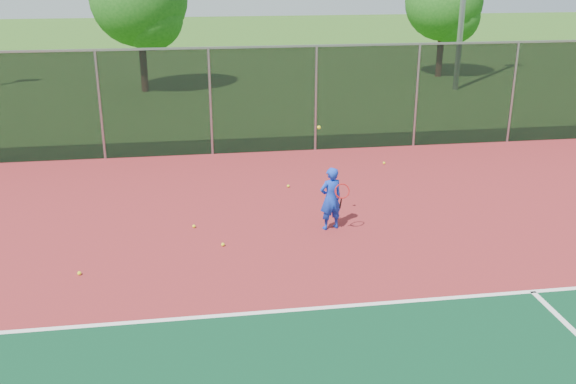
% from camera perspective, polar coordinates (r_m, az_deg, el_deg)
% --- Properties ---
extents(court_apron, '(30.00, 20.00, 0.02)m').
position_cam_1_polar(court_apron, '(10.05, 13.42, -12.24)').
color(court_apron, maroon).
rests_on(court_apron, ground).
extents(fence_back, '(30.00, 0.06, 3.03)m').
position_cam_1_polar(fence_back, '(18.54, 2.49, 8.38)').
color(fence_back, black).
rests_on(fence_back, court_apron).
extents(tennis_player, '(0.59, 0.63, 2.17)m').
position_cam_1_polar(tennis_player, '(13.11, 3.83, -0.56)').
color(tennis_player, '#153BC5').
rests_on(tennis_player, court_apron).
extents(practice_ball_0, '(0.07, 0.07, 0.07)m').
position_cam_1_polar(practice_ball_0, '(12.58, -5.81, -4.67)').
color(practice_ball_0, yellow).
rests_on(practice_ball_0, court_apron).
extents(practice_ball_1, '(0.07, 0.07, 0.07)m').
position_cam_1_polar(practice_ball_1, '(12.00, -18.05, -6.88)').
color(practice_ball_1, yellow).
rests_on(practice_ball_1, court_apron).
extents(practice_ball_2, '(0.07, 0.07, 0.07)m').
position_cam_1_polar(practice_ball_2, '(13.49, -8.36, -3.03)').
color(practice_ball_2, yellow).
rests_on(practice_ball_2, court_apron).
extents(practice_ball_3, '(0.07, 0.07, 0.07)m').
position_cam_1_polar(practice_ball_3, '(15.70, 0.02, 0.53)').
color(practice_ball_3, yellow).
rests_on(practice_ball_3, court_apron).
extents(practice_ball_4, '(0.07, 0.07, 0.07)m').
position_cam_1_polar(practice_ball_4, '(16.83, 4.15, 1.83)').
color(practice_ball_4, yellow).
rests_on(practice_ball_4, court_apron).
extents(practice_ball_5, '(0.07, 0.07, 0.07)m').
position_cam_1_polar(practice_ball_5, '(17.69, 8.53, 2.57)').
color(practice_ball_5, yellow).
rests_on(practice_ball_5, court_apron).
extents(tree_back_left, '(3.98, 3.98, 5.84)m').
position_cam_1_polar(tree_back_left, '(27.75, -12.93, 16.14)').
color(tree_back_left, '#361F13').
rests_on(tree_back_left, ground).
extents(tree_back_mid, '(3.57, 3.57, 5.24)m').
position_cam_1_polar(tree_back_mid, '(31.73, 13.89, 15.80)').
color(tree_back_mid, '#361F13').
rests_on(tree_back_mid, ground).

